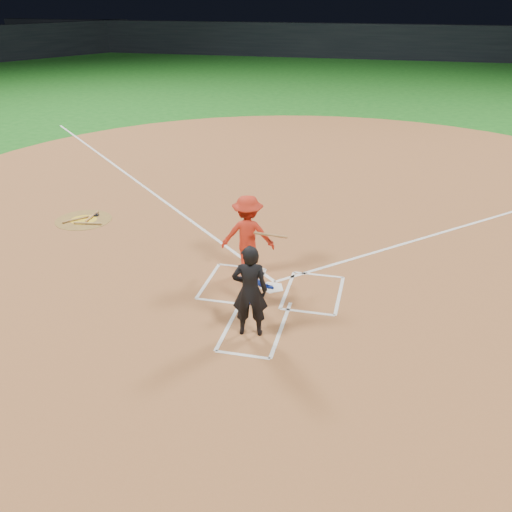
% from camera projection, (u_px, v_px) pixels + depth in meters
% --- Properties ---
extents(ground, '(120.00, 120.00, 0.00)m').
position_uv_depth(ground, '(272.00, 288.00, 13.53)').
color(ground, '#165918').
rests_on(ground, ground).
extents(home_plate_dirt, '(28.00, 28.00, 0.01)m').
position_uv_depth(home_plate_dirt, '(310.00, 203.00, 18.80)').
color(home_plate_dirt, brown).
rests_on(home_plate_dirt, ground).
extents(stadium_wall_far, '(80.00, 1.20, 3.20)m').
position_uv_depth(stadium_wall_far, '(375.00, 42.00, 55.01)').
color(stadium_wall_far, black).
rests_on(stadium_wall_far, ground).
extents(home_plate, '(0.60, 0.60, 0.02)m').
position_uv_depth(home_plate, '(272.00, 287.00, 13.52)').
color(home_plate, white).
rests_on(home_plate, home_plate_dirt).
extents(on_deck_circle, '(1.70, 1.70, 0.01)m').
position_uv_depth(on_deck_circle, '(84.00, 220.00, 17.42)').
color(on_deck_circle, brown).
rests_on(on_deck_circle, home_plate_dirt).
extents(on_deck_logo, '(0.80, 0.80, 0.00)m').
position_uv_depth(on_deck_logo, '(84.00, 220.00, 17.42)').
color(on_deck_logo, gold).
rests_on(on_deck_logo, on_deck_circle).
extents(on_deck_bat_a, '(0.10, 0.84, 0.06)m').
position_uv_depth(on_deck_bat_a, '(92.00, 216.00, 17.60)').
color(on_deck_bat_a, '#A76F3D').
rests_on(on_deck_bat_a, on_deck_circle).
extents(on_deck_bat_b, '(0.58, 0.69, 0.06)m').
position_uv_depth(on_deck_bat_b, '(76.00, 219.00, 17.36)').
color(on_deck_bat_b, olive).
rests_on(on_deck_bat_b, on_deck_circle).
extents(on_deck_bat_c, '(0.84, 0.19, 0.06)m').
position_uv_depth(on_deck_bat_c, '(88.00, 223.00, 17.08)').
color(on_deck_bat_c, olive).
rests_on(on_deck_bat_c, on_deck_circle).
extents(bat_weight_donut, '(0.19, 0.19, 0.05)m').
position_uv_depth(bat_weight_donut, '(96.00, 215.00, 17.72)').
color(bat_weight_donut, black).
rests_on(bat_weight_donut, on_deck_circle).
extents(catcher, '(1.00, 0.59, 1.03)m').
position_uv_depth(catcher, '(253.00, 286.00, 12.52)').
color(catcher, '#132A9B').
rests_on(catcher, home_plate_dirt).
extents(umpire, '(0.79, 0.60, 1.97)m').
position_uv_depth(umpire, '(250.00, 291.00, 11.35)').
color(umpire, black).
rests_on(umpire, home_plate_dirt).
extents(chalk_markings, '(28.35, 17.32, 0.01)m').
position_uv_depth(chalk_markings, '(306.00, 210.00, 18.17)').
color(chalk_markings, white).
rests_on(chalk_markings, home_plate_dirt).
extents(batter_at_plate, '(1.69, 0.97, 2.02)m').
position_uv_depth(batter_at_plate, '(248.00, 235.00, 13.82)').
color(batter_at_plate, red).
rests_on(batter_at_plate, home_plate_dirt).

